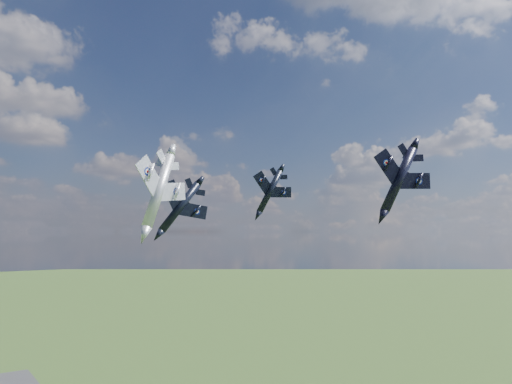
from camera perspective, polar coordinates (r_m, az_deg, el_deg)
jet_lead_navy at (r=81.54m, az=-8.68°, el=-1.70°), size 11.87×14.91×7.92m
jet_right_navy at (r=82.85m, az=16.03°, el=1.39°), size 16.72×18.86×7.94m
jet_high_navy at (r=108.86m, az=1.61°, el=0.10°), size 14.85×16.84×7.19m
jet_left_silver at (r=71.06m, az=-11.06°, el=0.18°), size 16.38×18.62×7.25m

